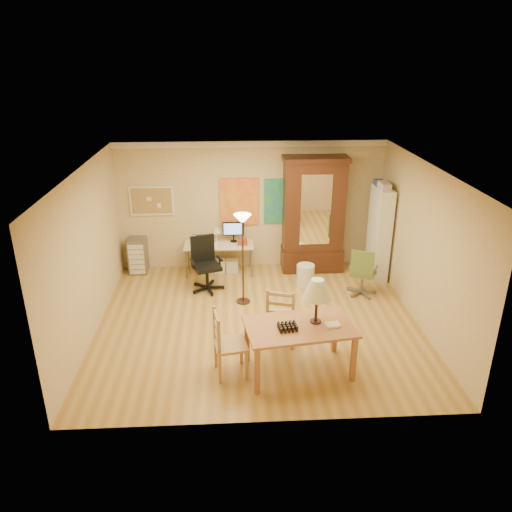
{
  "coord_description": "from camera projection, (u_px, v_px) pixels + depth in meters",
  "views": [
    {
      "loc": [
        -0.47,
        -7.53,
        4.38
      ],
      "look_at": [
        -0.02,
        0.3,
        1.12
      ],
      "focal_mm": 35.0,
      "sensor_mm": 36.0,
      "label": 1
    }
  ],
  "objects": [
    {
      "name": "corkboard",
      "position": [
        152.0,
        201.0,
        10.24
      ],
      "size": [
        0.9,
        0.04,
        0.62
      ],
      "primitive_type": "cube",
      "color": "tan",
      "rests_on": "floor"
    },
    {
      "name": "floor",
      "position": [
        258.0,
        322.0,
        8.65
      ],
      "size": [
        5.5,
        5.5,
        0.0
      ],
      "primitive_type": "plane",
      "color": "#A57B3A",
      "rests_on": "ground"
    },
    {
      "name": "bookshelf",
      "position": [
        379.0,
        234.0,
        10.05
      ],
      "size": [
        0.28,
        0.76,
        1.89
      ],
      "color": "white",
      "rests_on": "floor"
    },
    {
      "name": "armoire",
      "position": [
        313.0,
        222.0,
        10.37
      ],
      "size": [
        1.32,
        0.63,
        2.42
      ],
      "color": "#35190E",
      "rests_on": "floor"
    },
    {
      "name": "crown_molding",
      "position": [
        251.0,
        144.0,
        9.9
      ],
      "size": [
        5.5,
        0.08,
        0.12
      ],
      "primitive_type": "cube",
      "color": "white",
      "rests_on": "floor"
    },
    {
      "name": "wastebin",
      "position": [
        305.0,
        275.0,
        9.91
      ],
      "size": [
        0.36,
        0.36,
        0.44
      ],
      "primitive_type": "cylinder",
      "color": "silver",
      "rests_on": "floor"
    },
    {
      "name": "art_panel_left",
      "position": [
        239.0,
        202.0,
        10.36
      ],
      "size": [
        0.8,
        0.04,
        1.0
      ],
      "primitive_type": "cube",
      "color": "yellow",
      "rests_on": "floor"
    },
    {
      "name": "office_chair_green",
      "position": [
        362.0,
        282.0,
        9.53
      ],
      "size": [
        0.59,
        0.59,
        0.96
      ],
      "color": "slate",
      "rests_on": "floor"
    },
    {
      "name": "drawer_cart",
      "position": [
        138.0,
        255.0,
        10.49
      ],
      "size": [
        0.37,
        0.44,
        0.74
      ],
      "color": "slate",
      "rests_on": "floor"
    },
    {
      "name": "art_panel_right",
      "position": [
        282.0,
        201.0,
        10.4
      ],
      "size": [
        0.75,
        0.04,
        0.95
      ],
      "primitive_type": "cube",
      "color": "teal",
      "rests_on": "floor"
    },
    {
      "name": "ladder_chair_back",
      "position": [
        282.0,
        317.0,
        7.87
      ],
      "size": [
        0.57,
        0.56,
        1.0
      ],
      "color": "tan",
      "rests_on": "floor"
    },
    {
      "name": "computer_desk",
      "position": [
        220.0,
        255.0,
        10.45
      ],
      "size": [
        1.42,
        0.62,
        1.08
      ],
      "color": "#C4AA8F",
      "rests_on": "floor"
    },
    {
      "name": "ladder_chair_left",
      "position": [
        228.0,
        345.0,
        7.12
      ],
      "size": [
        0.52,
        0.53,
        1.01
      ],
      "color": "tan",
      "rests_on": "floor"
    },
    {
      "name": "office_chair_black",
      "position": [
        207.0,
        276.0,
        9.74
      ],
      "size": [
        0.66,
        0.66,
        1.07
      ],
      "color": "black",
      "rests_on": "floor"
    },
    {
      "name": "dining_table",
      "position": [
        306.0,
        315.0,
        7.04
      ],
      "size": [
        1.64,
        1.12,
        1.43
      ],
      "color": "#945B30",
      "rests_on": "floor"
    },
    {
      "name": "torchiere_lamp",
      "position": [
        243.0,
        233.0,
        8.82
      ],
      "size": [
        0.31,
        0.31,
        1.72
      ],
      "color": "#422B1A",
      "rests_on": "floor"
    }
  ]
}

